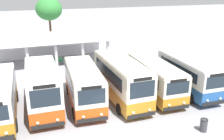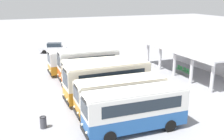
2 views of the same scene
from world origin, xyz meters
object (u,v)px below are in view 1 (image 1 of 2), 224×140
Objects in this scene: city_bus_second_in_row at (43,87)px; city_bus_middle_cream at (84,84)px; waiting_chair_second_from_end at (50,61)px; waiting_chair_middle_seat at (55,61)px; waiting_chair_fourth_seat at (60,60)px; city_bus_far_end_green at (188,73)px; litter_bin_apron at (204,125)px; waiting_chair_end_by_column at (45,62)px; city_bus_fifth_blue at (155,77)px; city_bus_fourth_amber at (121,78)px; waiting_chair_fifth_seat at (66,60)px.

city_bus_second_in_row is 3.18m from city_bus_middle_cream.
waiting_chair_second_from_end is 1.00× the size of waiting_chair_middle_seat.
city_bus_middle_cream is 11.61m from waiting_chair_fourth_seat.
litter_bin_apron is at bearing -115.88° from city_bus_far_end_green.
city_bus_second_in_row is 11.75m from waiting_chair_second_from_end.
city_bus_far_end_green is 8.87× the size of waiting_chair_fourth_seat.
city_bus_second_in_row is 11.90m from litter_bin_apron.
waiting_chair_second_from_end is at bearing 97.31° from city_bus_middle_cream.
waiting_chair_middle_seat is at bearing 5.71° from waiting_chair_second_from_end.
waiting_chair_end_by_column is (-2.12, 11.60, -1.22)m from city_bus_middle_cream.
litter_bin_apron reaches higher than waiting_chair_end_by_column.
waiting_chair_second_from_end is at bearing 123.45° from city_bus_fifth_blue.
waiting_chair_middle_seat is at bearing 94.16° from city_bus_middle_cream.
waiting_chair_middle_seat and waiting_chair_fourth_seat have the same top height.
city_bus_far_end_green is at bearing -5.76° from city_bus_fifth_blue.
city_bus_far_end_green reaches higher than litter_bin_apron.
waiting_chair_fourth_seat is at bearing -1.68° from waiting_chair_end_by_column.
waiting_chair_middle_seat is (-0.84, 11.60, -1.22)m from city_bus_middle_cream.
city_bus_fifth_blue is (3.17, -0.08, -0.28)m from city_bus_fourth_amber.
waiting_chair_fourth_seat is (-0.21, 11.54, -1.22)m from city_bus_middle_cream.
city_bus_second_in_row is 0.90× the size of city_bus_far_end_green.
litter_bin_apron is at bearing -69.56° from waiting_chair_fourth_seat.
city_bus_fourth_amber is 9.31× the size of waiting_chair_middle_seat.
litter_bin_apron is (6.15, -18.16, -0.07)m from waiting_chair_fifth_seat.
city_bus_fifth_blue is (9.51, -0.30, -0.29)m from city_bus_second_in_row.
city_bus_second_in_row is at bearing -104.38° from waiting_chair_fourth_seat.
waiting_chair_fifth_seat is at bearing 116.62° from city_bus_fifth_blue.
waiting_chair_fifth_seat is 19.17m from litter_bin_apron.
city_bus_middle_cream reaches higher than waiting_chair_middle_seat.
litter_bin_apron is at bearing -34.35° from city_bus_second_in_row.
city_bus_fourth_amber reaches higher than city_bus_fifth_blue.
city_bus_second_in_row is 11.74m from waiting_chair_end_by_column.
city_bus_second_in_row is 7.95× the size of waiting_chair_end_by_column.
city_bus_middle_cream is 3.18m from city_bus_fourth_amber.
city_bus_fifth_blue is 8.89× the size of waiting_chair_fifth_seat.
waiting_chair_fourth_seat is (0.64, -0.06, 0.00)m from waiting_chair_middle_seat.
waiting_chair_middle_seat is (0.64, 0.06, 0.00)m from waiting_chair_second_from_end.
city_bus_fourth_amber is 7.43m from litter_bin_apron.
waiting_chair_middle_seat is 1.00× the size of waiting_chair_fifth_seat.
city_bus_second_in_row is 11.92m from waiting_chair_middle_seat.
litter_bin_apron is at bearing -45.39° from city_bus_middle_cream.
city_bus_far_end_green is at bearing -47.89° from waiting_chair_second_from_end.
city_bus_fourth_amber is 9.31× the size of waiting_chair_fourth_seat.
waiting_chair_second_from_end is at bearing -179.65° from waiting_chair_fourth_seat.
city_bus_second_in_row is at bearing -101.33° from waiting_chair_middle_seat.
waiting_chair_fifth_seat is (0.43, 11.49, -1.22)m from city_bus_middle_cream.
city_bus_fourth_amber is 1.05× the size of city_bus_fifth_blue.
waiting_chair_second_from_end and waiting_chair_fourth_seat have the same top height.
city_bus_far_end_green reaches higher than waiting_chair_middle_seat.
city_bus_fifth_blue reaches higher than waiting_chair_fifth_seat.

